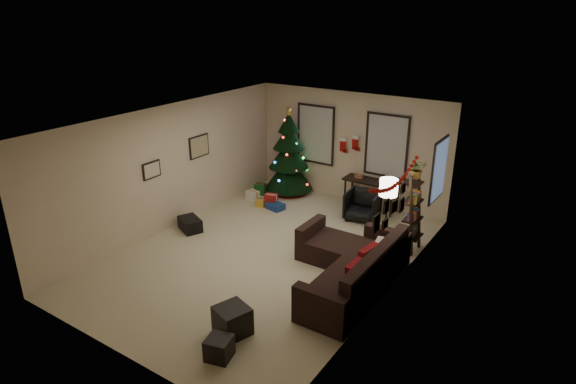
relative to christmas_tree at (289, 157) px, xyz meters
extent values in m
plane|color=beige|center=(1.52, -3.09, -0.95)|extent=(7.00, 7.00, 0.00)
plane|color=white|center=(1.52, -3.09, 1.75)|extent=(7.00, 7.00, 0.00)
plane|color=beige|center=(1.52, 0.41, 0.40)|extent=(5.00, 0.00, 5.00)
plane|color=beige|center=(1.52, -6.59, 0.40)|extent=(5.00, 0.00, 5.00)
plane|color=beige|center=(-0.98, -3.09, 0.40)|extent=(0.00, 7.00, 7.00)
plane|color=beige|center=(4.02, -3.09, 0.40)|extent=(0.00, 7.00, 7.00)
cube|color=#728CB2|center=(0.57, 0.38, 0.60)|extent=(0.94, 0.02, 1.35)
cube|color=beige|center=(0.57, 0.38, 0.60)|extent=(0.94, 0.03, 1.35)
cube|color=#728CB2|center=(2.47, 0.38, 0.60)|extent=(0.94, 0.02, 1.35)
cube|color=beige|center=(2.47, 0.38, 0.60)|extent=(0.94, 0.03, 1.35)
cube|color=#728CB2|center=(3.99, -0.54, 0.55)|extent=(0.05, 0.27, 1.17)
cube|color=beige|center=(3.99, -0.54, 0.55)|extent=(0.05, 0.45, 1.17)
cylinder|color=black|center=(0.00, 0.00, -0.82)|extent=(0.09, 0.09, 0.27)
cone|color=black|center=(0.00, 0.00, -0.41)|extent=(1.24, 1.24, 0.86)
cone|color=black|center=(0.00, 0.00, 0.09)|extent=(1.02, 1.02, 0.73)
cone|color=black|center=(0.00, 0.00, 0.55)|extent=(0.80, 0.80, 0.64)
cone|color=black|center=(0.00, 0.00, 0.91)|extent=(0.55, 0.55, 0.50)
cylinder|color=maroon|center=(0.00, 0.00, -0.93)|extent=(1.00, 1.00, 0.04)
cube|color=silver|center=(-0.43, -0.99, -0.83)|extent=(0.30, 0.22, 0.25)
cube|color=#14591E|center=(-0.53, -0.54, -0.81)|extent=(0.26, 0.26, 0.28)
cube|color=gold|center=(-0.03, -1.19, -0.85)|extent=(0.22, 0.22, 0.20)
cube|color=maroon|center=(0.17, -1.04, -0.80)|extent=(0.28, 0.25, 0.30)
cube|color=navy|center=(0.37, -1.14, -0.88)|extent=(0.40, 0.30, 0.15)
cube|color=black|center=(3.55, -3.27, -0.74)|extent=(0.89, 2.37, 0.41)
cube|color=black|center=(3.89, -3.27, -0.31)|extent=(0.20, 2.37, 0.46)
cube|color=black|center=(3.55, -4.55, -0.63)|extent=(0.89, 0.20, 0.65)
cube|color=black|center=(3.55, -1.98, -0.63)|extent=(0.89, 0.20, 0.65)
cube|color=black|center=(2.68, -2.53, -0.74)|extent=(0.84, 0.89, 0.41)
cube|color=black|center=(2.17, -2.53, -0.63)|extent=(0.18, 0.89, 0.65)
cube|color=maroon|center=(3.73, -3.80, -0.31)|extent=(0.12, 0.42, 0.42)
cube|color=maroon|center=(3.73, -3.26, -0.31)|extent=(0.18, 0.49, 0.47)
cube|color=beige|center=(3.73, -2.86, -0.32)|extent=(0.18, 0.40, 0.38)
cube|color=black|center=(2.51, -5.35, -0.73)|extent=(0.59, 0.59, 0.44)
cube|color=black|center=(2.71, -5.88, -0.79)|extent=(0.41, 0.41, 0.32)
cube|color=black|center=(2.26, 0.13, -0.25)|extent=(1.35, 0.48, 0.05)
cylinder|color=black|center=(1.67, -0.06, -0.62)|extent=(0.05, 0.05, 0.67)
cylinder|color=black|center=(1.67, 0.33, -0.62)|extent=(0.05, 0.05, 0.67)
cylinder|color=black|center=(2.85, -0.06, -0.62)|extent=(0.05, 0.05, 0.67)
cylinder|color=black|center=(2.85, 0.33, -0.62)|extent=(0.05, 0.05, 0.67)
imported|color=black|center=(2.35, -0.52, -0.61)|extent=(0.73, 0.69, 0.68)
cube|color=black|center=(3.84, -1.58, -0.13)|extent=(0.05, 0.05, 1.64)
cube|color=black|center=(3.84, -1.14, -0.13)|extent=(0.05, 0.05, 1.64)
cube|color=black|center=(3.81, -1.36, -0.63)|extent=(0.30, 0.45, 0.03)
cube|color=black|center=(3.81, -1.36, -0.27)|extent=(0.30, 0.45, 0.03)
cube|color=black|center=(3.81, -1.36, 0.09)|extent=(0.30, 0.45, 0.03)
cube|color=black|center=(3.81, -1.36, 0.46)|extent=(0.30, 0.45, 0.03)
imported|color=#4C4C4C|center=(3.82, -1.43, 0.84)|extent=(0.54, 0.54, 0.45)
cylinder|color=black|center=(3.47, -1.91, -0.94)|extent=(0.28, 0.28, 0.03)
cylinder|color=black|center=(3.47, -1.91, -0.25)|extent=(0.03, 0.03, 1.35)
cylinder|color=white|center=(3.47, -1.91, 0.50)|extent=(0.34, 0.34, 0.32)
cube|color=black|center=(-0.96, -2.22, 0.66)|extent=(0.04, 0.60, 0.50)
cube|color=tan|center=(-0.96, -2.22, 0.66)|extent=(0.01, 0.54, 0.45)
cube|color=black|center=(-0.96, -3.64, 0.50)|extent=(0.04, 0.45, 0.35)
cube|color=beige|center=(-0.96, -3.64, 0.50)|extent=(0.01, 0.41, 0.31)
cube|color=black|center=(4.00, -3.69, 0.60)|extent=(0.03, 0.22, 0.28)
cube|color=black|center=(4.00, -3.34, 0.75)|extent=(0.03, 0.18, 0.22)
cube|color=black|center=(4.00, -3.34, 0.45)|extent=(0.03, 0.20, 0.16)
cube|color=black|center=(4.00, -2.99, 0.63)|extent=(0.03, 0.26, 0.20)
cube|color=black|center=(4.00, -2.64, 0.53)|extent=(0.03, 0.18, 0.24)
cube|color=black|center=(4.00, -2.64, 0.83)|extent=(0.03, 0.16, 0.16)
cube|color=#990F0C|center=(1.37, 0.32, 0.45)|extent=(0.14, 0.04, 0.30)
cube|color=white|center=(1.37, 0.32, 0.60)|extent=(0.16, 0.05, 0.08)
cube|color=#990F0C|center=(1.44, 0.32, 0.32)|extent=(0.10, 0.04, 0.08)
cube|color=#990F0C|center=(1.70, 0.30, 0.55)|extent=(0.14, 0.04, 0.30)
cube|color=white|center=(1.70, 0.30, 0.70)|extent=(0.16, 0.05, 0.08)
cube|color=#990F0C|center=(1.77, 0.30, 0.42)|extent=(0.10, 0.04, 0.08)
cube|color=black|center=(-0.53, -3.11, -0.81)|extent=(0.66, 0.57, 0.28)
camera|label=1|loc=(6.52, -9.92, 3.67)|focal=30.23mm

